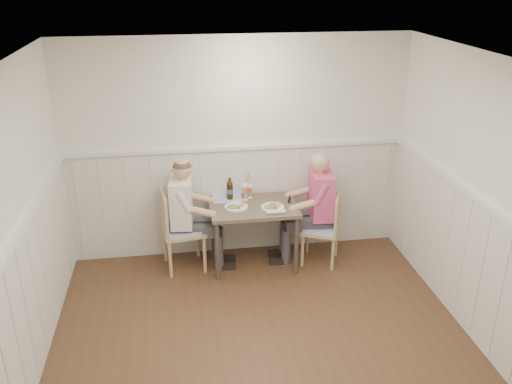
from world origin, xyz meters
TOP-DOWN VIEW (x-y plane):
  - ground_plane at (0.00, 0.00)m, footprint 4.50×4.50m
  - room_shell at (0.00, 0.00)m, footprint 4.04×4.54m
  - wainscot at (0.00, 0.69)m, footprint 4.00×4.49m
  - dining_table at (0.13, 1.84)m, footprint 0.99×0.70m
  - chair_right at (0.97, 1.75)m, footprint 0.54×0.54m
  - chair_left at (-0.74, 1.88)m, footprint 0.52×0.52m
  - man_in_pink at (0.88, 1.85)m, footprint 0.65×0.45m
  - diner_cream at (-0.64, 1.89)m, footprint 0.65×0.45m
  - plate_man at (0.33, 1.74)m, footprint 0.26×0.26m
  - plate_diner at (-0.08, 1.80)m, footprint 0.27×0.27m
  - beer_glass_a at (0.13, 2.06)m, footprint 0.06×0.06m
  - beer_glass_b at (0.06, 2.01)m, footprint 0.08×0.08m
  - beer_bottle at (-0.11, 2.06)m, footprint 0.08×0.08m
  - rolled_napkin at (0.34, 1.58)m, footprint 0.21×0.05m
  - grass_vase at (0.09, 2.11)m, footprint 0.04×0.04m
  - gingham_mat at (-0.14, 2.08)m, footprint 0.34×0.28m

SIDE VIEW (x-z plane):
  - ground_plane at x=0.00m, z-range 0.00..0.00m
  - chair_right at x=0.97m, z-range 0.04..0.91m
  - chair_left at x=-0.74m, z-range 0.04..1.01m
  - diner_cream at x=-0.64m, z-range -0.11..1.24m
  - man_in_pink at x=0.88m, z-range -0.11..1.25m
  - dining_table at x=0.13m, z-range 0.28..1.03m
  - wainscot at x=0.00m, z-range 0.02..1.36m
  - gingham_mat at x=-0.14m, z-range 0.75..0.76m
  - plate_diner at x=-0.08m, z-range 0.74..0.80m
  - plate_man at x=0.33m, z-range 0.74..0.80m
  - rolled_napkin at x=0.34m, z-range 0.75..0.80m
  - beer_glass_a at x=0.13m, z-range 0.78..0.93m
  - beer_bottle at x=-0.11m, z-range 0.74..1.00m
  - beer_glass_b at x=0.06m, z-range 0.78..0.98m
  - grass_vase at x=0.09m, z-range 0.73..1.07m
  - room_shell at x=0.00m, z-range 0.22..2.82m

